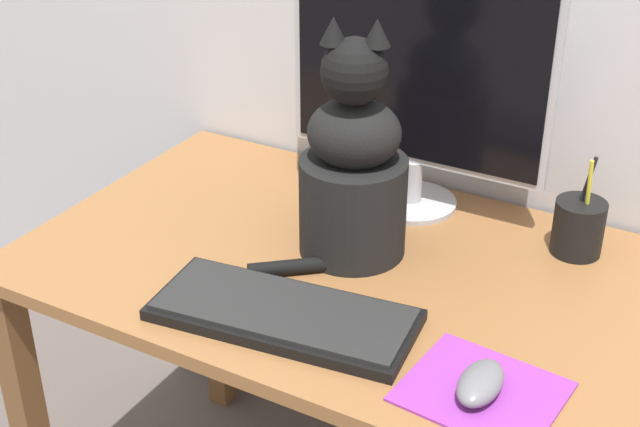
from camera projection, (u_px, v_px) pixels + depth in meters
name	position (u px, v px, depth m)	size (l,w,h in m)	color
desk	(355.00, 318.00, 1.55)	(1.12, 0.68, 0.72)	brown
monitor	(418.00, 84.00, 1.57)	(0.49, 0.17, 0.44)	#B2B2B7
keyboard	(284.00, 314.00, 1.35)	(0.42, 0.21, 0.02)	black
mousepad_right	(482.00, 392.00, 1.20)	(0.22, 0.20, 0.00)	purple
computer_mouse_right	(480.00, 383.00, 1.19)	(0.06, 0.10, 0.04)	slate
cat	(353.00, 171.00, 1.46)	(0.23, 0.29, 0.41)	black
pen_cup	(578.00, 227.00, 1.51)	(0.09, 0.09, 0.18)	black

